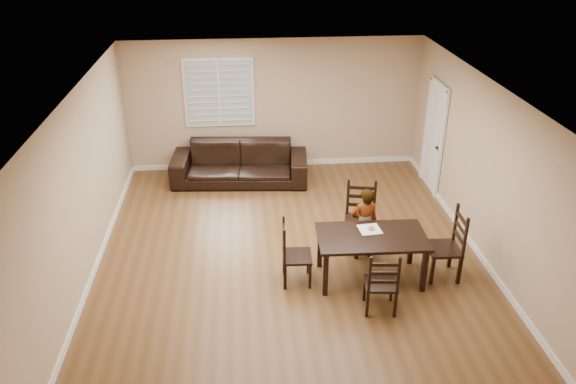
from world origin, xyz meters
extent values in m
plane|color=brown|center=(0.00, 0.00, 0.00)|extent=(7.00, 7.00, 0.00)
cube|color=tan|center=(0.00, 3.50, 1.35)|extent=(6.00, 0.04, 2.70)
cube|color=tan|center=(0.00, -3.50, 1.35)|extent=(6.00, 0.04, 2.70)
cube|color=tan|center=(-3.00, 0.00, 1.35)|extent=(0.04, 7.00, 2.70)
cube|color=tan|center=(3.00, 0.00, 1.35)|extent=(0.04, 7.00, 2.70)
cube|color=white|center=(0.00, 0.00, 2.70)|extent=(6.00, 7.00, 0.04)
cube|color=white|center=(-1.10, 3.45, 1.65)|extent=(1.40, 0.08, 1.40)
cube|color=white|center=(2.97, 2.20, 1.02)|extent=(0.06, 0.94, 2.05)
cylinder|color=#332114|center=(2.94, 1.90, 0.95)|extent=(0.06, 0.06, 0.02)
cube|color=white|center=(0.00, 3.48, 0.05)|extent=(6.00, 0.03, 0.10)
cube|color=white|center=(-2.98, 0.00, 0.05)|extent=(0.03, 7.00, 0.10)
cube|color=white|center=(2.98, 0.00, 0.05)|extent=(0.03, 7.00, 0.10)
cube|color=black|center=(1.12, -0.74, 0.71)|extent=(1.59, 0.93, 0.04)
cube|color=black|center=(0.41, -1.09, 0.35)|extent=(0.07, 0.07, 0.69)
cube|color=black|center=(1.82, -1.13, 0.35)|extent=(0.07, 0.07, 0.69)
cube|color=black|center=(0.43, -0.36, 0.35)|extent=(0.07, 0.07, 0.69)
cube|color=black|center=(1.84, -0.40, 0.35)|extent=(0.07, 0.07, 0.69)
cube|color=black|center=(1.15, 0.14, 0.47)|extent=(0.58, 0.55, 0.04)
cube|color=black|center=(1.19, 0.34, 0.55)|extent=(0.49, 0.14, 1.09)
cube|color=black|center=(0.90, -0.01, 0.22)|extent=(0.05, 0.05, 0.45)
cube|color=black|center=(1.32, -0.10, 0.22)|extent=(0.05, 0.05, 0.45)
cube|color=black|center=(0.98, 0.37, 0.22)|extent=(0.05, 0.05, 0.45)
cube|color=black|center=(1.40, 0.29, 0.22)|extent=(0.05, 0.05, 0.45)
cube|color=black|center=(1.11, -1.46, 0.41)|extent=(0.47, 0.45, 0.04)
cube|color=black|center=(1.09, -1.64, 0.48)|extent=(0.43, 0.08, 0.96)
cube|color=black|center=(1.31, -1.31, 0.20)|extent=(0.04, 0.04, 0.39)
cube|color=black|center=(0.94, -1.27, 0.20)|extent=(0.04, 0.04, 0.39)
cube|color=black|center=(1.27, -1.65, 0.20)|extent=(0.04, 0.04, 0.39)
cube|color=black|center=(0.90, -1.61, 0.20)|extent=(0.04, 0.04, 0.39)
cube|color=black|center=(0.05, -0.72, 0.43)|extent=(0.44, 0.46, 0.04)
cube|color=black|center=(-0.14, -0.71, 0.49)|extent=(0.06, 0.45, 0.99)
cube|color=black|center=(0.21, -0.92, 0.20)|extent=(0.04, 0.04, 0.41)
cube|color=black|center=(0.23, -0.53, 0.20)|extent=(0.04, 0.04, 0.41)
cube|color=black|center=(-0.14, -0.90, 0.20)|extent=(0.04, 0.04, 0.41)
cube|color=black|center=(-0.12, -0.51, 0.20)|extent=(0.04, 0.04, 0.41)
cube|color=black|center=(2.20, -0.77, 0.47)|extent=(0.48, 0.51, 0.04)
cube|color=black|center=(2.41, -0.78, 0.55)|extent=(0.06, 0.50, 1.10)
cube|color=black|center=(2.01, -0.55, 0.23)|extent=(0.05, 0.05, 0.45)
cube|color=black|center=(2.00, -0.98, 0.23)|extent=(0.05, 0.05, 0.45)
cube|color=black|center=(2.41, -0.57, 0.23)|extent=(0.05, 0.05, 0.45)
cube|color=black|center=(2.39, -0.99, 0.23)|extent=(0.05, 0.05, 0.45)
imported|color=gray|center=(1.14, -0.18, 0.60)|extent=(0.46, 0.33, 1.20)
cube|color=beige|center=(1.13, -0.57, 0.74)|extent=(0.34, 0.34, 0.00)
torus|color=#BE8944|center=(1.15, -0.57, 0.76)|extent=(0.10, 0.10, 0.03)
torus|color=white|center=(1.15, -0.57, 0.77)|extent=(0.09, 0.09, 0.02)
imported|color=black|center=(-0.74, 2.79, 0.39)|extent=(2.75, 1.26, 0.78)
camera|label=1|loc=(-0.69, -7.52, 4.93)|focal=35.00mm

